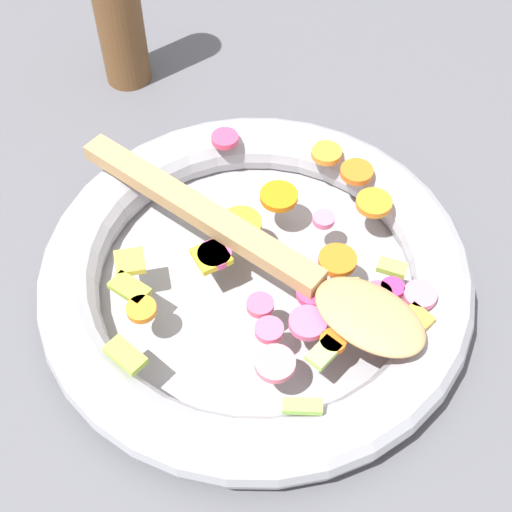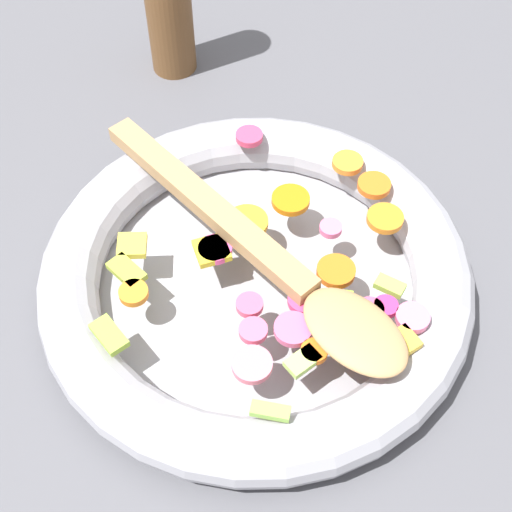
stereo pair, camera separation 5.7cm
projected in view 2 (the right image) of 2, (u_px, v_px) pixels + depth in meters
name	position (u px, v px, depth m)	size (l,w,h in m)	color
ground_plane	(256.00, 291.00, 0.61)	(4.00, 4.00, 0.00)	#4C4C51
skillet	(256.00, 276.00, 0.60)	(0.36, 0.36, 0.05)	gray
chopped_vegetables	(288.00, 267.00, 0.56)	(0.26, 0.28, 0.01)	orange
wooden_spoon	(273.00, 261.00, 0.56)	(0.33, 0.15, 0.01)	#A87F51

